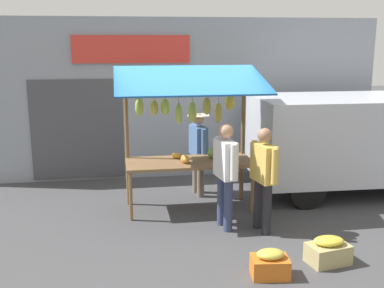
{
  "coord_description": "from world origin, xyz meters",
  "views": [
    {
      "loc": [
        1.2,
        7.86,
        2.98
      ],
      "look_at": [
        0.0,
        0.3,
        1.25
      ],
      "focal_mm": 44.12,
      "sensor_mm": 36.0,
      "label": 1
    }
  ],
  "objects_px": {
    "shopper_with_shopping_bag": "(225,168)",
    "produce_crate_near": "(328,251)",
    "produce_crate_side": "(270,264)",
    "vendor_with_sunhat": "(198,147)",
    "shopper_in_striped_shirt": "(264,172)",
    "parked_van": "(359,135)",
    "market_stall": "(189,122)"
  },
  "relations": [
    {
      "from": "shopper_in_striped_shirt",
      "to": "produce_crate_near",
      "type": "distance_m",
      "value": 1.53
    },
    {
      "from": "produce_crate_near",
      "to": "produce_crate_side",
      "type": "height_order",
      "value": "produce_crate_near"
    },
    {
      "from": "produce_crate_side",
      "to": "shopper_in_striped_shirt",
      "type": "bearing_deg",
      "value": -103.28
    },
    {
      "from": "market_stall",
      "to": "parked_van",
      "type": "bearing_deg",
      "value": -172.57
    },
    {
      "from": "vendor_with_sunhat",
      "to": "produce_crate_near",
      "type": "xyz_separation_m",
      "value": [
        -1.25,
        3.09,
        -0.77
      ]
    },
    {
      "from": "parked_van",
      "to": "produce_crate_side",
      "type": "bearing_deg",
      "value": 49.19
    },
    {
      "from": "shopper_with_shopping_bag",
      "to": "parked_van",
      "type": "bearing_deg",
      "value": -73.64
    },
    {
      "from": "parked_van",
      "to": "produce_crate_near",
      "type": "height_order",
      "value": "parked_van"
    },
    {
      "from": "vendor_with_sunhat",
      "to": "shopper_in_striped_shirt",
      "type": "xyz_separation_m",
      "value": [
        -0.69,
        1.91,
        0.02
      ]
    },
    {
      "from": "shopper_with_shopping_bag",
      "to": "produce_crate_near",
      "type": "distance_m",
      "value": 1.97
    },
    {
      "from": "shopper_with_shopping_bag",
      "to": "shopper_in_striped_shirt",
      "type": "height_order",
      "value": "shopper_with_shopping_bag"
    },
    {
      "from": "shopper_in_striped_shirt",
      "to": "parked_van",
      "type": "distance_m",
      "value": 2.97
    },
    {
      "from": "produce_crate_near",
      "to": "parked_van",
      "type": "bearing_deg",
      "value": -123.65
    },
    {
      "from": "vendor_with_sunhat",
      "to": "shopper_with_shopping_bag",
      "type": "relative_size",
      "value": 0.94
    },
    {
      "from": "shopper_with_shopping_bag",
      "to": "vendor_with_sunhat",
      "type": "bearing_deg",
      "value": -4.54
    },
    {
      "from": "market_stall",
      "to": "shopper_with_shopping_bag",
      "type": "height_order",
      "value": "market_stall"
    },
    {
      "from": "vendor_with_sunhat",
      "to": "parked_van",
      "type": "bearing_deg",
      "value": 75.59
    },
    {
      "from": "market_stall",
      "to": "parked_van",
      "type": "distance_m",
      "value": 3.48
    },
    {
      "from": "produce_crate_side",
      "to": "vendor_with_sunhat",
      "type": "bearing_deg",
      "value": -83.91
    },
    {
      "from": "shopper_with_shopping_bag",
      "to": "parked_van",
      "type": "relative_size",
      "value": 0.38
    },
    {
      "from": "vendor_with_sunhat",
      "to": "shopper_in_striped_shirt",
      "type": "relative_size",
      "value": 0.97
    },
    {
      "from": "shopper_with_shopping_bag",
      "to": "shopper_in_striped_shirt",
      "type": "relative_size",
      "value": 1.03
    },
    {
      "from": "market_stall",
      "to": "produce_crate_near",
      "type": "xyz_separation_m",
      "value": [
        -1.53,
        2.4,
        -1.38
      ]
    },
    {
      "from": "produce_crate_side",
      "to": "shopper_with_shopping_bag",
      "type": "bearing_deg",
      "value": -82.47
    },
    {
      "from": "shopper_with_shopping_bag",
      "to": "produce_crate_near",
      "type": "xyz_separation_m",
      "value": [
        -1.11,
        1.41,
        -0.82
      ]
    },
    {
      "from": "parked_van",
      "to": "shopper_in_striped_shirt",
      "type": "bearing_deg",
      "value": 35.45
    },
    {
      "from": "parked_van",
      "to": "produce_crate_side",
      "type": "relative_size",
      "value": 8.79
    },
    {
      "from": "vendor_with_sunhat",
      "to": "parked_van",
      "type": "xyz_separation_m",
      "value": [
        -3.14,
        0.24,
        0.18
      ]
    },
    {
      "from": "produce_crate_near",
      "to": "shopper_with_shopping_bag",
      "type": "bearing_deg",
      "value": -51.87
    },
    {
      "from": "shopper_in_striped_shirt",
      "to": "market_stall",
      "type": "bearing_deg",
      "value": 26.55
    },
    {
      "from": "market_stall",
      "to": "produce_crate_side",
      "type": "relative_size",
      "value": 4.95
    },
    {
      "from": "produce_crate_near",
      "to": "produce_crate_side",
      "type": "relative_size",
      "value": 1.2
    }
  ]
}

